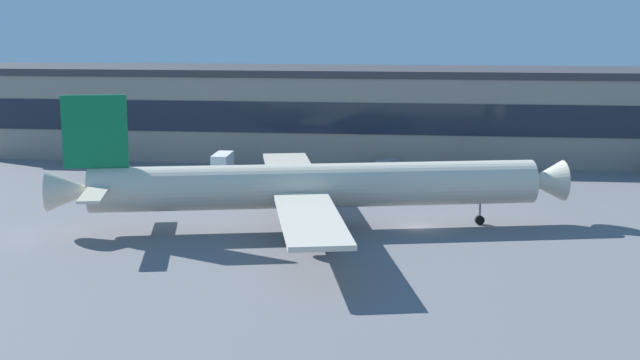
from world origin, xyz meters
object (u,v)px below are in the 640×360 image
at_px(follow_me_car, 386,165).
at_px(airliner, 308,186).
at_px(belt_loader, 466,170).
at_px(stair_truck, 223,164).

bearing_deg(follow_me_car, airliner, -100.98).
relative_size(belt_loader, stair_truck, 1.11).
xyz_separation_m(belt_loader, stair_truck, (-36.81, -3.14, 0.83)).
distance_m(follow_me_car, stair_truck, 25.65).
distance_m(belt_loader, stair_truck, 36.96).
xyz_separation_m(follow_me_car, stair_truck, (-24.64, -7.07, 0.89)).
bearing_deg(follow_me_car, stair_truck, -163.99).
bearing_deg(belt_loader, follow_me_car, 162.14).
bearing_deg(stair_truck, follow_me_car, 16.01).
height_order(airliner, belt_loader, airliner).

